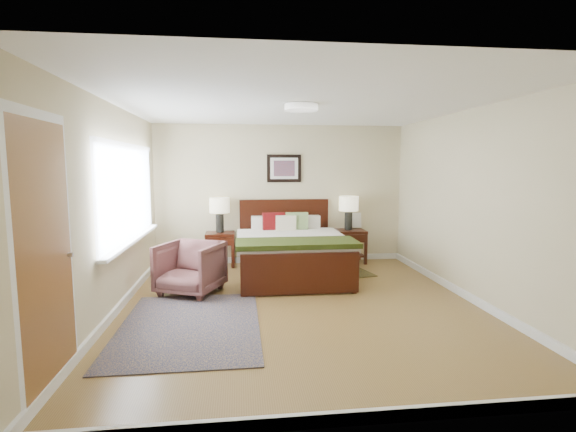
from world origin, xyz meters
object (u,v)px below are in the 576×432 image
object	(u,v)px
lamp_left	(220,208)
nightstand_left	(220,240)
lamp_right	(349,206)
rug_persian	(190,325)
bed	(291,244)
armchair	(190,268)
nightstand_right	(348,243)

from	to	relation	value
lamp_left	nightstand_left	bearing A→B (deg)	-90.00
lamp_right	rug_persian	size ratio (longest dim) A/B	0.28
bed	armchair	size ratio (longest dim) A/B	2.67
bed	lamp_left	xyz separation A→B (m)	(-1.16, 0.81, 0.50)
bed	nightstand_right	distance (m)	1.41
armchair	rug_persian	size ratio (longest dim) A/B	0.37
bed	nightstand_left	bearing A→B (deg)	145.74
nightstand_right	lamp_right	xyz separation A→B (m)	(-0.00, 0.01, 0.66)
nightstand_left	nightstand_right	size ratio (longest dim) A/B	0.98
lamp_right	rug_persian	distance (m)	3.92
nightstand_left	rug_persian	distance (m)	2.84
bed	nightstand_left	xyz separation A→B (m)	(-1.16, 0.79, -0.05)
bed	lamp_right	xyz separation A→B (m)	(1.16, 0.81, 0.51)
lamp_right	armchair	bearing A→B (deg)	-149.22
bed	rug_persian	size ratio (longest dim) A/B	0.99
lamp_right	bed	bearing A→B (deg)	-144.99
nightstand_left	armchair	distance (m)	1.60
nightstand_right	lamp_right	bearing A→B (deg)	90.00
nightstand_left	armchair	world-z (taller)	armchair
lamp_left	rug_persian	world-z (taller)	lamp_left
bed	nightstand_left	world-z (taller)	bed
lamp_left	nightstand_right	bearing A→B (deg)	-0.34
nightstand_right	lamp_left	world-z (taller)	lamp_left
bed	armchair	bearing A→B (deg)	-152.77
bed	rug_persian	bearing A→B (deg)	-124.49
bed	lamp_left	bearing A→B (deg)	145.04
bed	rug_persian	world-z (taller)	bed
rug_persian	lamp_left	bearing A→B (deg)	85.59
nightstand_right	armchair	bearing A→B (deg)	-149.44
armchair	rug_persian	bearing A→B (deg)	-60.46
nightstand_right	lamp_left	xyz separation A→B (m)	(-2.32, 0.01, 0.66)
lamp_left	lamp_right	distance (m)	2.32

